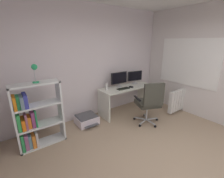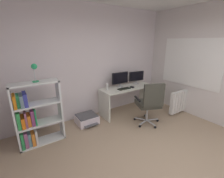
{
  "view_description": "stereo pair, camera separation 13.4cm",
  "coord_description": "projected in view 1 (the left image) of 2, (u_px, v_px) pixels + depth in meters",
  "views": [
    {
      "loc": [
        -1.83,
        -0.98,
        1.93
      ],
      "look_at": [
        0.14,
        1.73,
        0.88
      ],
      "focal_mm": 24.4,
      "sensor_mm": 36.0,
      "label": 1
    },
    {
      "loc": [
        -1.72,
        -1.05,
        1.93
      ],
      "look_at": [
        0.14,
        1.73,
        0.88
      ],
      "focal_mm": 24.4,
      "sensor_mm": 36.0,
      "label": 2
    }
  ],
  "objects": [
    {
      "name": "desktop_speaker",
      "position": [
        107.0,
        87.0,
        3.86
      ],
      "size": [
        0.07,
        0.07,
        0.17
      ],
      "primitive_type": "cylinder",
      "color": "silver",
      "rests_on": "desk"
    },
    {
      "name": "office_chair",
      "position": [
        150.0,
        101.0,
        3.54
      ],
      "size": [
        0.67,
        0.69,
        1.07
      ],
      "color": "#B7BABC",
      "rests_on": "ground"
    },
    {
      "name": "keyboard",
      "position": [
        123.0,
        89.0,
        3.98
      ],
      "size": [
        0.34,
        0.14,
        0.02
      ],
      "primitive_type": "cube",
      "rotation": [
        0.0,
        0.0,
        -0.03
      ],
      "color": "black",
      "rests_on": "desk"
    },
    {
      "name": "monitor_secondary",
      "position": [
        135.0,
        76.0,
        4.44
      ],
      "size": [
        0.48,
        0.18,
        0.37
      ],
      "color": "#B2B5B7",
      "rests_on": "desk"
    },
    {
      "name": "printer",
      "position": [
        87.0,
        119.0,
        3.71
      ],
      "size": [
        0.49,
        0.53,
        0.22
      ],
      "color": "silver",
      "rests_on": "ground"
    },
    {
      "name": "radiator",
      "position": [
        181.0,
        99.0,
        4.32
      ],
      "size": [
        1.02,
        0.1,
        0.6
      ],
      "color": "white",
      "rests_on": "ground"
    },
    {
      "name": "window_frame",
      "position": [
        188.0,
        62.0,
        4.06
      ],
      "size": [
        0.02,
        1.58,
        1.22
      ],
      "primitive_type": "cube",
      "color": "white"
    },
    {
      "name": "monitor_main",
      "position": [
        119.0,
        79.0,
        4.1
      ],
      "size": [
        0.5,
        0.18,
        0.4
      ],
      "color": "#B2B5B7",
      "rests_on": "desk"
    },
    {
      "name": "computer_mouse",
      "position": [
        131.0,
        87.0,
        4.1
      ],
      "size": [
        0.09,
        0.11,
        0.03
      ],
      "primitive_type": "cube",
      "rotation": [
        0.0,
        0.0,
        0.28
      ],
      "color": "black",
      "rests_on": "desk"
    },
    {
      "name": "bookshelf",
      "position": [
        33.0,
        119.0,
        2.79
      ],
      "size": [
        0.82,
        0.3,
        1.24
      ],
      "color": "white",
      "rests_on": "ground"
    },
    {
      "name": "ground_plane",
      "position": [
        170.0,
        172.0,
        2.36
      ],
      "size": [
        4.44,
        4.87,
        0.02
      ],
      "primitive_type": "cube",
      "color": "tan",
      "rests_on": "ground"
    },
    {
      "name": "window_pane",
      "position": [
        188.0,
        62.0,
        4.06
      ],
      "size": [
        0.01,
        1.5,
        1.14
      ],
      "primitive_type": "cube",
      "color": "white"
    },
    {
      "name": "wall_back",
      "position": [
        90.0,
        63.0,
        3.86
      ],
      "size": [
        4.44,
        0.1,
        2.79
      ],
      "primitive_type": "cube",
      "color": "silver",
      "rests_on": "ground"
    },
    {
      "name": "desk_lamp",
      "position": [
        35.0,
        70.0,
        2.6
      ],
      "size": [
        0.12,
        0.11,
        0.33
      ],
      "color": "#23A05F",
      "rests_on": "bookshelf"
    },
    {
      "name": "desk",
      "position": [
        126.0,
        93.0,
        4.24
      ],
      "size": [
        1.54,
        0.56,
        0.74
      ],
      "color": "silver",
      "rests_on": "ground"
    }
  ]
}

